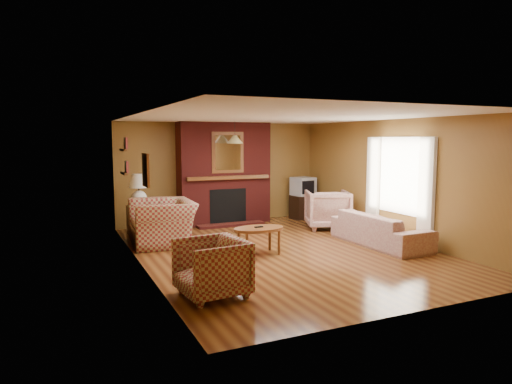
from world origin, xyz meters
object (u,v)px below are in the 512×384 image
floral_sofa (380,229)px  floral_armchair (327,209)px  fireplace (224,174)px  table_lamp (139,188)px  tv_stand (303,207)px  coffee_table (259,231)px  side_table (140,220)px  plaid_loveseat (162,222)px  plaid_armchair (212,268)px  crt_tv (303,186)px

floral_sofa → floral_armchair: (-0.01, 1.80, 0.13)m
fireplace → floral_sofa: bearing=-60.4°
table_lamp → tv_stand: (4.15, 0.35, -0.70)m
floral_armchair → coffee_table: 2.80m
floral_sofa → side_table: bearing=54.3°
plaid_loveseat → plaid_armchair: plaid_loveseat is taller
crt_tv → coffee_table: bearing=-131.9°
plaid_armchair → tv_stand: plaid_armchair is taller
plaid_loveseat → coffee_table: 2.00m
plaid_loveseat → floral_armchair: bearing=92.9°
floral_sofa → side_table: 4.89m
plaid_armchair → crt_tv: crt_tv is taller
fireplace → tv_stand: bearing=-5.1°
floral_sofa → table_lamp: bearing=54.3°
fireplace → side_table: size_ratio=3.87×
fireplace → tv_stand: fireplace is taller
floral_armchair → crt_tv: 1.42m
coffee_table → table_lamp: size_ratio=1.37×
side_table → crt_tv: size_ratio=1.07×
plaid_armchair → floral_sofa: (3.85, 1.40, -0.07)m
side_table → crt_tv: 4.20m
tv_stand → crt_tv: (0.00, -0.01, 0.52)m
floral_sofa → crt_tv: (0.15, 3.15, 0.51)m
coffee_table → side_table: (-1.61, 2.48, -0.10)m
fireplace → plaid_loveseat: (-1.85, -1.55, -0.76)m
fireplace → table_lamp: fireplace is taller
side_table → tv_stand: bearing=4.8°
fireplace → crt_tv: 2.09m
coffee_table → plaid_armchair: bearing=-130.2°
plaid_armchair → side_table: plaid_armchair is taller
coffee_table → side_table: 2.96m
plaid_armchair → tv_stand: bearing=133.4°
fireplace → floral_armchair: size_ratio=2.52×
side_table → coffee_table: bearing=-57.0°
side_table → tv_stand: size_ratio=1.06×
floral_sofa → side_table: side_table is taller
floral_sofa → crt_tv: bearing=-3.3°
floral_armchair → side_table: bearing=8.5°
table_lamp → crt_tv: 4.17m
floral_sofa → tv_stand: floral_sofa is taller
fireplace → plaid_armchair: 5.19m
plaid_loveseat → crt_tv: (3.90, 1.36, 0.40)m
fireplace → tv_stand: size_ratio=4.08×
plaid_loveseat → table_lamp: bearing=-163.3°
floral_sofa → floral_armchair: floral_armchair is taller
fireplace → floral_sofa: size_ratio=1.15×
plaid_armchair → floral_sofa: bearing=104.6°
plaid_loveseat → tv_stand: 4.13m
coffee_table → tv_stand: bearing=48.1°
floral_sofa → table_lamp: 4.94m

